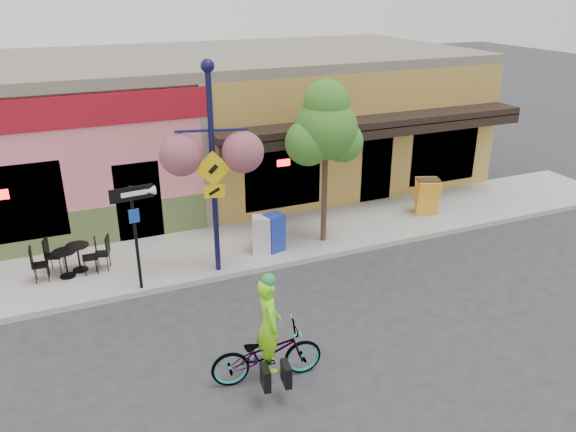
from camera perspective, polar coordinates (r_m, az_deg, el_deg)
The scene contains 14 objects.
ground at distance 13.78m, azimuth 0.42°, elevation -6.19°, with size 90.00×90.00×0.00m, color #2D2D30.
sidewalk at distance 15.40m, azimuth -2.57°, elevation -2.64°, with size 24.00×3.00×0.15m, color #9E9B93.
curb at distance 14.19m, azimuth -0.48°, elevation -4.94°, with size 24.00×0.12×0.15m, color #A8A59E.
building at distance 19.67m, azimuth -8.48°, elevation 9.49°, with size 18.20×8.20×4.50m, color #E7727E, non-canonical shape.
bicycle at distance 10.30m, azimuth -2.17°, elevation -13.81°, with size 0.70×2.02×1.06m, color maroon.
cyclist_rider at distance 10.10m, azimuth -1.93°, elevation -12.12°, with size 0.65×0.42×1.77m, color #86F019.
lamp_post at distance 12.93m, azimuth -7.61°, elevation 4.50°, with size 1.60×0.64×5.02m, color #13133C, non-canonical shape.
one_way_sign at distance 12.90m, azimuth -15.18°, elevation -2.24°, with size 0.95×0.21×2.48m, color black, non-canonical shape.
cafe_set_left at distance 14.47m, azimuth -20.55°, elevation -3.62°, with size 1.47×0.74×0.88m, color black, non-canonical shape.
cafe_set_right at distance 14.28m, azimuth -21.68°, elevation -4.18°, with size 1.46×0.73×0.88m, color black, non-canonical shape.
newspaper_box_blue at distance 14.55m, azimuth -1.42°, elevation -1.67°, with size 0.46×0.40×1.01m, color #1C31A8, non-canonical shape.
newspaper_box_grey at distance 14.48m, azimuth -2.70°, elevation -1.88°, with size 0.46×0.42×0.98m, color silver, non-canonical shape.
street_tree at distance 14.57m, azimuth 3.79°, elevation 5.40°, with size 1.71×1.71×4.38m, color #3D7A26, non-canonical shape.
sandwich_board at distance 17.19m, azimuth 14.12°, elevation 1.70°, with size 0.66×0.48×1.10m, color #FFA528, non-canonical shape.
Camera 1 is at (-4.86, -11.05, 6.64)m, focal length 35.00 mm.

